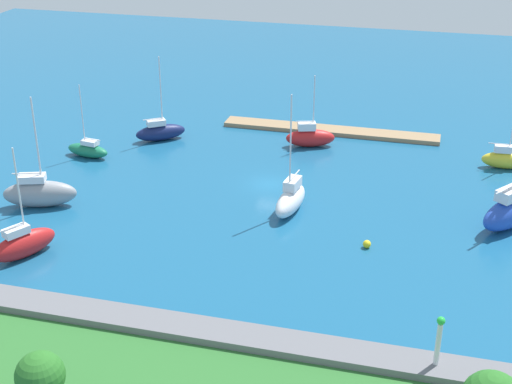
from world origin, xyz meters
TOP-DOWN VIEW (x-y plane):
  - water at (0.00, 0.00)m, footprint 160.00×160.00m
  - pier_dock at (-3.67, -17.58)m, footprint 27.32×2.86m
  - breakwater at (0.00, 28.24)m, footprint 63.64×2.74m
  - harbor_beacon at (-18.39, 28.24)m, footprint 0.56×0.56m
  - park_tree_east at (4.56, 38.60)m, footprint 3.02×3.02m
  - sailboat_red_by_breakwater at (-2.10, -12.13)m, footprint 6.24×3.73m
  - sailboat_yellow_off_beacon at (-24.53, -11.06)m, footprint 5.24×1.97m
  - sailboat_gray_west_end at (20.84, 11.02)m, footprint 7.61×4.52m
  - sailboat_blue_lone_south at (-24.34, 3.66)m, footprint 6.72×7.77m
  - sailboat_navy_along_channel at (16.13, -9.48)m, footprint 6.18×5.29m
  - sailboat_white_lone_north at (-3.62, 5.76)m, footprint 2.82×6.67m
  - sailboat_green_near_pier at (22.27, -2.20)m, footprint 5.54×2.62m
  - sailboat_red_east_end at (17.02, 20.43)m, footprint 4.53×6.26m
  - mooring_buoy_yellow at (-11.83, 11.16)m, footprint 0.73×0.73m

SIDE VIEW (x-z plane):
  - water at x=0.00m, z-range 0.00..0.00m
  - pier_dock at x=-3.67m, z-range 0.00..0.52m
  - mooring_buoy_yellow at x=-11.83m, z-range 0.00..0.73m
  - breakwater at x=0.00m, z-range 0.00..1.40m
  - sailboat_green_near_pier at x=22.27m, z-range -3.44..5.21m
  - sailboat_yellow_off_beacon at x=-24.53m, z-range -3.02..5.22m
  - sailboat_navy_along_channel at x=16.13m, z-range -4.10..6.35m
  - sailboat_red_by_breakwater at x=-2.10m, z-range -3.18..5.61m
  - sailboat_red_east_end at x=17.02m, z-range -3.78..6.38m
  - sailboat_white_lone_north at x=-3.62m, z-range -4.71..7.41m
  - sailboat_gray_west_end at x=20.84m, z-range -4.21..7.19m
  - sailboat_blue_lone_south at x=-24.34m, z-range -4.26..7.68m
  - harbor_beacon at x=-18.39m, z-range 1.68..5.41m
  - park_tree_east at x=4.56m, z-range 1.55..6.04m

